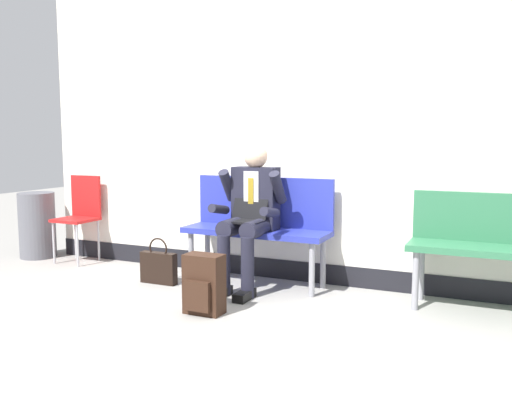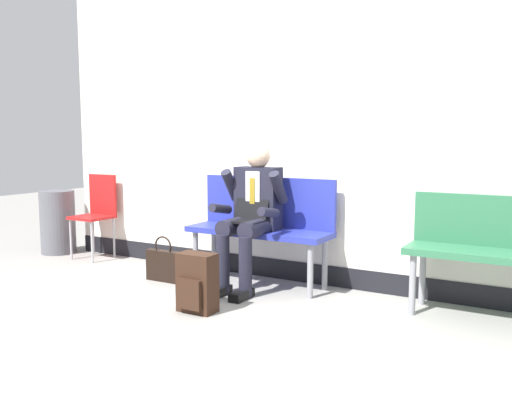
{
  "view_description": "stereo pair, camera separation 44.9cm",
  "coord_description": "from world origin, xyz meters",
  "px_view_note": "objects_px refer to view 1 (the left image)",
  "views": [
    {
      "loc": [
        1.84,
        -4.1,
        1.32
      ],
      "look_at": [
        -0.09,
        0.1,
        0.75
      ],
      "focal_mm": 38.8,
      "sensor_mm": 36.0,
      "label": 1
    },
    {
      "loc": [
        2.24,
        -3.9,
        1.32
      ],
      "look_at": [
        -0.09,
        0.1,
        0.75
      ],
      "focal_mm": 38.8,
      "sensor_mm": 36.0,
      "label": 2
    }
  ],
  "objects_px": {
    "trash_bin": "(37,225)",
    "backpack": "(204,285)",
    "bench_with_person": "(259,221)",
    "folding_chair": "(81,210)",
    "person_seated": "(250,212)",
    "handbag": "(159,267)",
    "bench_empty": "(486,241)"
  },
  "relations": [
    {
      "from": "bench_empty",
      "to": "person_seated",
      "type": "relative_size",
      "value": 0.88
    },
    {
      "from": "handbag",
      "to": "folding_chair",
      "type": "bearing_deg",
      "value": 161.0
    },
    {
      "from": "person_seated",
      "to": "folding_chair",
      "type": "xyz_separation_m",
      "value": [
        -2.11,
        0.24,
        -0.13
      ]
    },
    {
      "from": "folding_chair",
      "to": "trash_bin",
      "type": "relative_size",
      "value": 1.27
    },
    {
      "from": "folding_chair",
      "to": "trash_bin",
      "type": "xyz_separation_m",
      "value": [
        -0.57,
        -0.07,
        -0.19
      ]
    },
    {
      "from": "bench_empty",
      "to": "trash_bin",
      "type": "bearing_deg",
      "value": -179.77
    },
    {
      "from": "bench_with_person",
      "to": "trash_bin",
      "type": "relative_size",
      "value": 1.85
    },
    {
      "from": "bench_with_person",
      "to": "trash_bin",
      "type": "distance_m",
      "value": 2.68
    },
    {
      "from": "backpack",
      "to": "trash_bin",
      "type": "distance_m",
      "value": 2.83
    },
    {
      "from": "bench_with_person",
      "to": "person_seated",
      "type": "height_order",
      "value": "person_seated"
    },
    {
      "from": "bench_with_person",
      "to": "handbag",
      "type": "xyz_separation_m",
      "value": [
        -0.82,
        -0.4,
        -0.41
      ]
    },
    {
      "from": "handbag",
      "to": "folding_chair",
      "type": "height_order",
      "value": "folding_chair"
    },
    {
      "from": "trash_bin",
      "to": "backpack",
      "type": "bearing_deg",
      "value": -19.75
    },
    {
      "from": "bench_empty",
      "to": "backpack",
      "type": "bearing_deg",
      "value": -152.89
    },
    {
      "from": "backpack",
      "to": "bench_with_person",
      "type": "bearing_deg",
      "value": 89.28
    },
    {
      "from": "folding_chair",
      "to": "backpack",
      "type": "bearing_deg",
      "value": -26.02
    },
    {
      "from": "person_seated",
      "to": "folding_chair",
      "type": "relative_size",
      "value": 1.38
    },
    {
      "from": "bench_with_person",
      "to": "backpack",
      "type": "bearing_deg",
      "value": -90.72
    },
    {
      "from": "person_seated",
      "to": "backpack",
      "type": "xyz_separation_m",
      "value": [
        -0.01,
        -0.78,
        -0.46
      ]
    },
    {
      "from": "bench_with_person",
      "to": "handbag",
      "type": "relative_size",
      "value": 3.14
    },
    {
      "from": "backpack",
      "to": "trash_bin",
      "type": "relative_size",
      "value": 0.63
    },
    {
      "from": "person_seated",
      "to": "handbag",
      "type": "xyz_separation_m",
      "value": [
        -0.82,
        -0.2,
        -0.52
      ]
    },
    {
      "from": "bench_with_person",
      "to": "bench_empty",
      "type": "height_order",
      "value": "bench_with_person"
    },
    {
      "from": "folding_chair",
      "to": "trash_bin",
      "type": "height_order",
      "value": "folding_chair"
    },
    {
      "from": "trash_bin",
      "to": "handbag",
      "type": "bearing_deg",
      "value": -11.49
    },
    {
      "from": "bench_empty",
      "to": "folding_chair",
      "type": "relative_size",
      "value": 1.22
    },
    {
      "from": "person_seated",
      "to": "backpack",
      "type": "relative_size",
      "value": 2.79
    },
    {
      "from": "bench_with_person",
      "to": "person_seated",
      "type": "relative_size",
      "value": 1.05
    },
    {
      "from": "handbag",
      "to": "trash_bin",
      "type": "distance_m",
      "value": 1.91
    },
    {
      "from": "person_seated",
      "to": "trash_bin",
      "type": "relative_size",
      "value": 1.76
    },
    {
      "from": "handbag",
      "to": "person_seated",
      "type": "bearing_deg",
      "value": 13.77
    },
    {
      "from": "backpack",
      "to": "folding_chair",
      "type": "height_order",
      "value": "folding_chair"
    }
  ]
}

